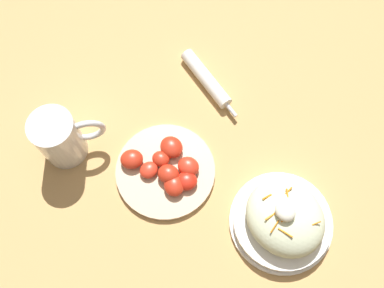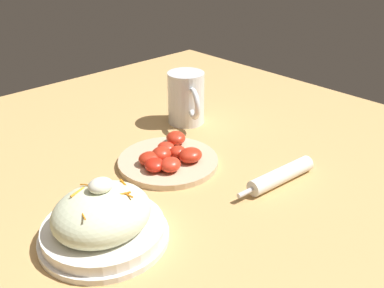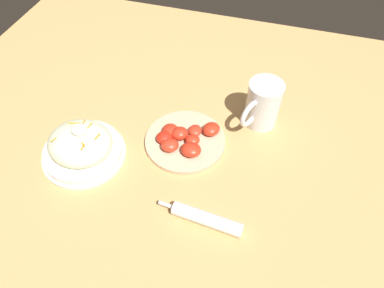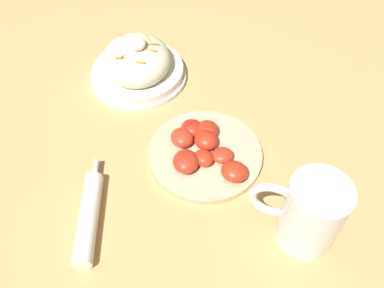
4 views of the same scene
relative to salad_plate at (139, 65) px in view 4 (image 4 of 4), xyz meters
The scene contains 5 objects.
ground_plane 0.18m from the salad_plate, 11.84° to the left, with size 1.43×1.43×0.00m, color tan.
salad_plate is the anchor object (origin of this frame).
beer_mug 0.48m from the salad_plate, 31.23° to the left, with size 0.09×0.14×0.13m.
napkin_roll 0.36m from the salad_plate, 14.83° to the right, with size 0.20×0.04×0.03m.
tomato_plate 0.26m from the salad_plate, 25.83° to the left, with size 0.21×0.21×0.04m.
Camera 4 is at (0.51, -0.00, 0.59)m, focal length 37.51 mm.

